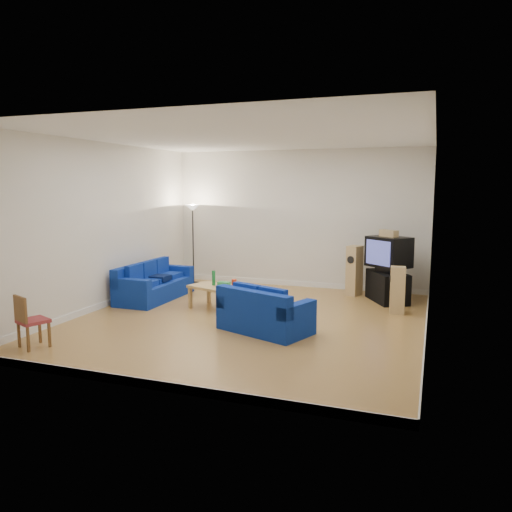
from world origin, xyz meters
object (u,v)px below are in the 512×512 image
(sofa_three_seat, at_px, (153,286))
(coffee_table, at_px, (222,289))
(television, at_px, (389,252))
(tv_stand, at_px, (387,287))
(sofa_loveseat, at_px, (263,315))

(sofa_three_seat, xyz_separation_m, coffee_table, (1.76, -0.41, 0.13))
(sofa_three_seat, distance_m, television, 4.96)
(coffee_table, distance_m, tv_stand, 3.45)
(sofa_loveseat, relative_size, coffee_table, 1.19)
(coffee_table, relative_size, television, 1.40)
(sofa_loveseat, bearing_deg, television, 80.86)
(coffee_table, bearing_deg, tv_stand, 31.99)
(sofa_three_seat, xyz_separation_m, sofa_loveseat, (2.99, -1.51, -0.00))
(sofa_loveseat, height_order, tv_stand, sofa_loveseat)
(sofa_loveseat, height_order, television, television)
(coffee_table, distance_m, television, 3.52)
(sofa_loveseat, xyz_separation_m, tv_stand, (1.70, 2.93, 0.03))
(sofa_loveseat, distance_m, television, 3.49)
(coffee_table, xyz_separation_m, television, (2.92, 1.86, 0.63))
(tv_stand, distance_m, television, 0.72)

